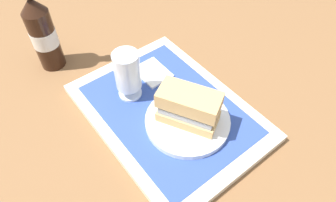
{
  "coord_description": "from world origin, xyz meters",
  "views": [
    {
      "loc": [
        -0.35,
        0.27,
        0.58
      ],
      "look_at": [
        0.0,
        0.0,
        0.05
      ],
      "focal_mm": 32.64,
      "sensor_mm": 36.0,
      "label": 1
    }
  ],
  "objects_px": {
    "beer_bottle": "(43,33)",
    "beer_glass": "(128,73)",
    "sandwich": "(187,106)",
    "plate": "(188,121)"
  },
  "relations": [
    {
      "from": "plate",
      "to": "sandwich",
      "type": "relative_size",
      "value": 1.31
    },
    {
      "from": "plate",
      "to": "sandwich",
      "type": "xyz_separation_m",
      "value": [
        0.0,
        0.0,
        0.05
      ]
    },
    {
      "from": "beer_glass",
      "to": "plate",
      "type": "bearing_deg",
      "value": -161.01
    },
    {
      "from": "beer_bottle",
      "to": "beer_glass",
      "type": "bearing_deg",
      "value": -158.18
    },
    {
      "from": "plate",
      "to": "beer_glass",
      "type": "distance_m",
      "value": 0.17
    },
    {
      "from": "sandwich",
      "to": "beer_glass",
      "type": "distance_m",
      "value": 0.16
    },
    {
      "from": "beer_bottle",
      "to": "sandwich",
      "type": "bearing_deg",
      "value": -159.34
    },
    {
      "from": "sandwich",
      "to": "beer_bottle",
      "type": "bearing_deg",
      "value": -8.5
    },
    {
      "from": "plate",
      "to": "beer_glass",
      "type": "height_order",
      "value": "beer_glass"
    },
    {
      "from": "sandwich",
      "to": "beer_glass",
      "type": "bearing_deg",
      "value": -10.39
    }
  ]
}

